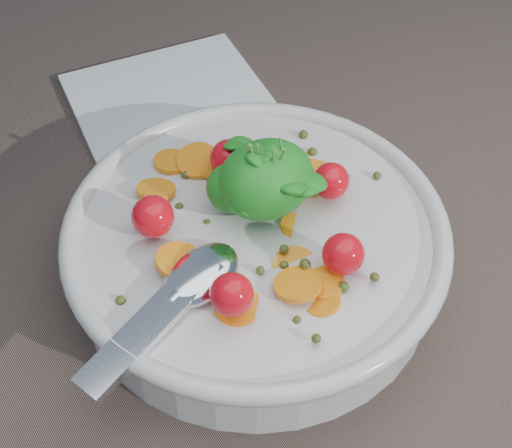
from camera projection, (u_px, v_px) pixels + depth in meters
ground at (252, 256)px, 0.57m from camera, size 6.00×6.00×0.00m
bowl at (256, 244)px, 0.54m from camera, size 0.31×0.29×0.12m
napkin at (170, 100)px, 0.70m from camera, size 0.21×0.19×0.01m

